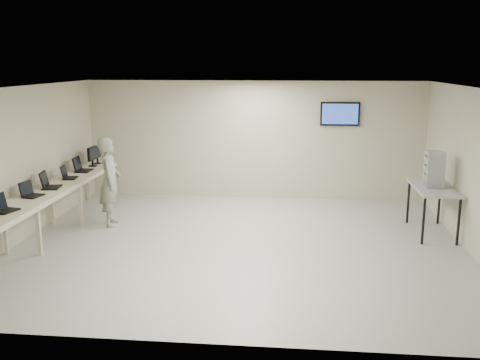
# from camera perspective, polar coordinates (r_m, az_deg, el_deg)

# --- Properties ---
(room) EXTENTS (8.01, 7.01, 2.81)m
(room) POSITION_cam_1_polar(r_m,az_deg,el_deg) (9.39, 0.11, 1.36)
(room) COLOR #A9A896
(room) RESTS_ON ground
(workbench) EXTENTS (0.76, 6.00, 0.90)m
(workbench) POSITION_cam_1_polar(r_m,az_deg,el_deg) (10.45, -20.09, -1.54)
(workbench) COLOR beige
(workbench) RESTS_ON ground
(laptop_1) EXTENTS (0.38, 0.42, 0.29)m
(laptop_1) POSITION_cam_1_polar(r_m,az_deg,el_deg) (9.28, -24.00, -2.65)
(laptop_1) COLOR black
(laptop_1) RESTS_ON workbench
(laptop_2) EXTENTS (0.35, 0.39, 0.27)m
(laptop_2) POSITION_cam_1_polar(r_m,az_deg,el_deg) (10.12, -21.48, -1.26)
(laptop_2) COLOR black
(laptop_2) RESTS_ON workbench
(laptop_3) EXTENTS (0.39, 0.44, 0.31)m
(laptop_3) POSITION_cam_1_polar(r_m,az_deg,el_deg) (10.68, -19.74, -0.38)
(laptop_3) COLOR black
(laptop_3) RESTS_ON workbench
(laptop_4) EXTENTS (0.33, 0.38, 0.27)m
(laptop_4) POSITION_cam_1_polar(r_m,az_deg,el_deg) (11.42, -17.93, 0.49)
(laptop_4) COLOR black
(laptop_4) RESTS_ON workbench
(laptop_5) EXTENTS (0.33, 0.41, 0.31)m
(laptop_5) POSITION_cam_1_polar(r_m,az_deg,el_deg) (12.10, -16.60, 1.28)
(laptop_5) COLOR black
(laptop_5) RESTS_ON workbench
(monitor_near) EXTENTS (0.20, 0.45, 0.45)m
(monitor_near) POSITION_cam_1_polar(r_m,az_deg,el_deg) (12.58, -15.49, 2.64)
(monitor_near) COLOR black
(monitor_near) RESTS_ON workbench
(monitor_far) EXTENTS (0.19, 0.42, 0.41)m
(monitor_far) POSITION_cam_1_polar(r_m,az_deg,el_deg) (12.87, -14.99, 2.79)
(monitor_far) COLOR black
(monitor_far) RESTS_ON workbench
(soldier) EXTENTS (0.57, 0.73, 1.78)m
(soldier) POSITION_cam_1_polar(r_m,az_deg,el_deg) (10.95, -13.71, -0.18)
(soldier) COLOR slate
(soldier) RESTS_ON ground
(side_table) EXTENTS (0.71, 1.53, 0.92)m
(side_table) POSITION_cam_1_polar(r_m,az_deg,el_deg) (10.75, 19.94, -1.07)
(side_table) COLOR gray
(side_table) RESTS_ON ground
(storage_bins) EXTENTS (0.32, 0.36, 0.68)m
(storage_bins) POSITION_cam_1_polar(r_m,az_deg,el_deg) (10.66, 20.00, 1.07)
(storage_bins) COLOR #9EA2A7
(storage_bins) RESTS_ON side_table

